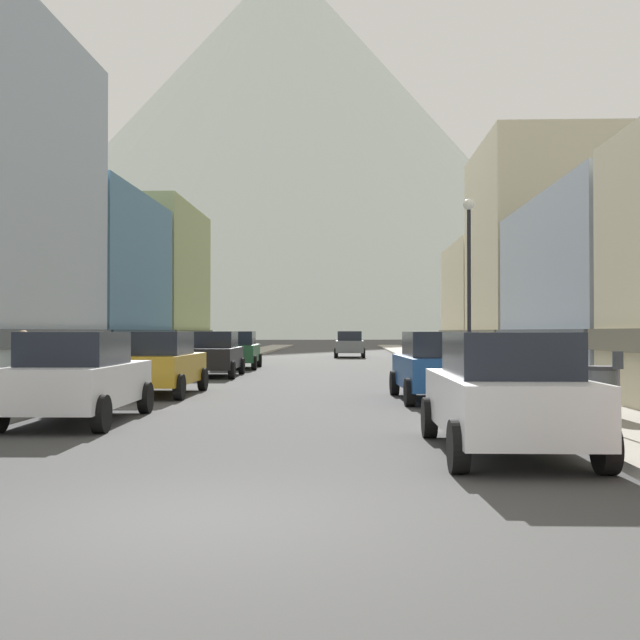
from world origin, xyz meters
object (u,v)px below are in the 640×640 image
object	(u,v)px
car_right_1	(437,366)
trash_bin_right	(603,392)
parking_meter_near	(618,381)
pedestrian_1	(469,354)
car_left_2	(214,354)
potted_plant_0	(62,368)
potted_plant_1	(35,372)
streetlamp_right	(469,262)
car_left_3	(238,350)
pedestrian_0	(23,368)
car_left_0	(78,377)
car_left_1	(159,363)
car_right_0	(505,392)

from	to	relation	value
car_right_1	trash_bin_right	xyz separation A→B (m)	(2.55, -5.17, -0.26)
parking_meter_near	pedestrian_1	world-z (taller)	pedestrian_1
trash_bin_right	pedestrian_1	world-z (taller)	pedestrian_1
car_left_2	potted_plant_0	size ratio (longest dim) A/B	4.38
potted_plant_1	streetlamp_right	xyz separation A→B (m)	(12.35, 4.02, 3.29)
car_left_3	pedestrian_0	size ratio (longest dim) A/B	2.68
car_left_2	trash_bin_right	size ratio (longest dim) A/B	4.54
car_left_0	car_left_3	bearing A→B (deg)	90.00
car_right_1	streetlamp_right	distance (m)	5.79
car_left_1	car_left_2	world-z (taller)	same
car_left_0	potted_plant_0	xyz separation A→B (m)	(-3.20, 7.66, -0.19)
car_left_3	pedestrian_1	distance (m)	11.91
car_left_0	potted_plant_1	xyz separation A→B (m)	(-3.20, 5.70, -0.21)
car_left_2	streetlamp_right	size ratio (longest dim) A/B	0.76
car_left_0	pedestrian_1	size ratio (longest dim) A/B	2.77
car_left_2	car_right_0	distance (m)	20.49
car_left_2	car_left_3	bearing A→B (deg)	89.96
car_right_0	potted_plant_0	bearing A→B (deg)	133.76
car_left_2	trash_bin_right	world-z (taller)	car_left_2
car_right_1	streetlamp_right	xyz separation A→B (m)	(1.55, 4.65, 3.09)
pedestrian_0	potted_plant_1	bearing A→B (deg)	106.46
pedestrian_0	potted_plant_0	bearing A→B (deg)	99.47
car_left_0	potted_plant_1	size ratio (longest dim) A/B	4.62
potted_plant_1	parking_meter_near	bearing A→B (deg)	-33.32
car_left_3	streetlamp_right	distance (m)	15.54
car_left_1	parking_meter_near	world-z (taller)	car_left_1
potted_plant_0	car_right_1	bearing A→B (deg)	-13.49
car_left_0	streetlamp_right	world-z (taller)	streetlamp_right
car_right_1	parking_meter_near	bearing A→B (deg)	-75.90
car_left_1	car_left_2	distance (m)	8.91
car_left_0	potted_plant_1	distance (m)	6.54
car_left_2	streetlamp_right	distance (m)	11.21
parking_meter_near	streetlamp_right	world-z (taller)	streetlamp_right
car_left_0	car_left_1	distance (m)	6.50
parking_meter_near	car_left_0	bearing A→B (deg)	164.33
trash_bin_right	pedestrian_0	size ratio (longest dim) A/B	0.59
car_right_1	potted_plant_0	xyz separation A→B (m)	(-10.80, 2.59, -0.19)
potted_plant_1	car_left_1	bearing A→B (deg)	13.90
car_left_0	car_right_0	size ratio (longest dim) A/B	1.01
parking_meter_near	streetlamp_right	bearing A→B (deg)	91.85
potted_plant_1	pedestrian_1	distance (m)	16.48
parking_meter_near	potted_plant_0	world-z (taller)	parking_meter_near
trash_bin_right	car_left_0	bearing A→B (deg)	179.46
car_right_0	potted_plant_1	bearing A→B (deg)	139.21
car_left_1	pedestrian_1	distance (m)	13.49
car_left_1	pedestrian_1	xyz separation A→B (m)	(10.05, 9.00, -0.01)
pedestrian_1	parking_meter_near	bearing A→B (deg)	-91.58
trash_bin_right	streetlamp_right	bearing A→B (deg)	95.82
car_left_2	potted_plant_1	world-z (taller)	car_left_2
streetlamp_right	trash_bin_right	bearing A→B (deg)	-84.18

